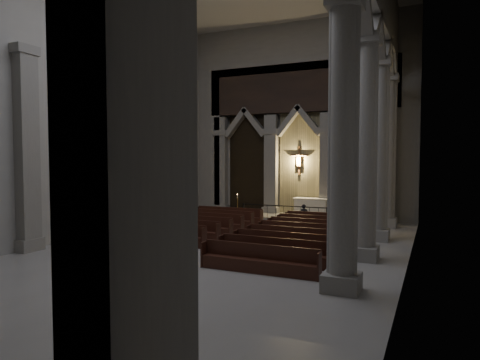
{
  "coord_description": "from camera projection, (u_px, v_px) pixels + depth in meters",
  "views": [
    {
      "loc": [
        7.79,
        -14.25,
        3.69
      ],
      "look_at": [
        -0.1,
        3.0,
        2.7
      ],
      "focal_mm": 32.0,
      "sensor_mm": 36.0,
      "label": 1
    }
  ],
  "objects": [
    {
      "name": "room",
      "position": [
        209.0,
        53.0,
        15.97
      ],
      "size": [
        24.0,
        24.1,
        12.0
      ],
      "color": "#9D9A94",
      "rests_on": "ground"
    },
    {
      "name": "sanctuary_wall",
      "position": [
        299.0,
        110.0,
        26.5
      ],
      "size": [
        14.0,
        0.77,
        12.0
      ],
      "color": "gray",
      "rests_on": "ground"
    },
    {
      "name": "right_arcade",
      "position": [
        366.0,
        39.0,
        14.88
      ],
      "size": [
        1.0,
        24.0,
        12.0
      ],
      "color": "gray",
      "rests_on": "ground"
    },
    {
      "name": "left_pilasters",
      "position": [
        128.0,
        153.0,
        22.15
      ],
      "size": [
        0.6,
        13.0,
        8.03
      ],
      "color": "gray",
      "rests_on": "ground"
    },
    {
      "name": "sanctuary_step",
      "position": [
        293.0,
        217.0,
        25.99
      ],
      "size": [
        8.5,
        2.6,
        0.15
      ],
      "primitive_type": "cube",
      "color": "gray",
      "rests_on": "ground"
    },
    {
      "name": "altar",
      "position": [
        311.0,
        207.0,
        26.09
      ],
      "size": [
        2.12,
        0.85,
        1.07
      ],
      "color": "silver",
      "rests_on": "sanctuary_step"
    },
    {
      "name": "altar_rail",
      "position": [
        284.0,
        211.0,
        24.28
      ],
      "size": [
        5.09,
        0.09,
        1.0
      ],
      "color": "black",
      "rests_on": "ground"
    },
    {
      "name": "candle_stand_left",
      "position": [
        237.0,
        211.0,
        26.56
      ],
      "size": [
        0.24,
        0.24,
        1.44
      ],
      "color": "#A37A32",
      "rests_on": "ground"
    },
    {
      "name": "candle_stand_right",
      "position": [
        332.0,
        219.0,
        23.32
      ],
      "size": [
        0.21,
        0.21,
        1.27
      ],
      "color": "#A37A32",
      "rests_on": "ground"
    },
    {
      "name": "pews",
      "position": [
        240.0,
        235.0,
        18.83
      ],
      "size": [
        9.42,
        9.25,
        0.9
      ],
      "color": "black",
      "rests_on": "ground"
    },
    {
      "name": "worshipper",
      "position": [
        304.0,
        216.0,
        22.62
      ],
      "size": [
        0.52,
        0.44,
        1.22
      ],
      "primitive_type": "imported",
      "rotation": [
        0.0,
        0.0,
        0.4
      ],
      "color": "black",
      "rests_on": "ground"
    }
  ]
}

